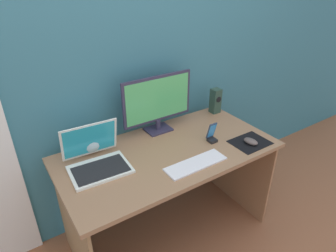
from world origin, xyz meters
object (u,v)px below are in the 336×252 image
object	(u,v)px
fishbowl	(89,139)
keyboard_external	(196,164)
speaker_right	(215,101)
laptop	(97,159)
mouse	(251,141)
monitor	(158,102)
phone_in_dock	(212,135)

from	to	relation	value
fishbowl	keyboard_external	distance (m)	0.69
speaker_right	laptop	bearing A→B (deg)	-170.57
speaker_right	keyboard_external	bearing A→B (deg)	-139.67
laptop	speaker_right	bearing A→B (deg)	9.43
speaker_right	keyboard_external	size ratio (longest dim) A/B	0.50
speaker_right	mouse	world-z (taller)	speaker_right
monitor	phone_in_dock	bearing A→B (deg)	-55.98
mouse	monitor	bearing A→B (deg)	119.59
laptop	keyboard_external	distance (m)	0.59
keyboard_external	phone_in_dock	bearing A→B (deg)	31.42
monitor	speaker_right	size ratio (longest dim) A/B	2.66
monitor	keyboard_external	distance (m)	0.53
laptop	monitor	bearing A→B (deg)	18.24
mouse	phone_in_dock	size ratio (longest dim) A/B	0.73
laptop	fishbowl	size ratio (longest dim) A/B	2.03
keyboard_external	monitor	bearing A→B (deg)	86.35
monitor	keyboard_external	bearing A→B (deg)	-93.86
fishbowl	speaker_right	bearing A→B (deg)	-0.47
fishbowl	phone_in_dock	world-z (taller)	fishbowl
laptop	keyboard_external	bearing A→B (deg)	-31.58
monitor	phone_in_dock	world-z (taller)	monitor
fishbowl	mouse	world-z (taller)	fishbowl
speaker_right	laptop	distance (m)	1.09
speaker_right	mouse	bearing A→B (deg)	-103.81
speaker_right	monitor	bearing A→B (deg)	-179.76
keyboard_external	phone_in_dock	world-z (taller)	phone_in_dock
monitor	keyboard_external	size ratio (longest dim) A/B	1.34
phone_in_dock	keyboard_external	bearing A→B (deg)	-148.79
phone_in_dock	laptop	bearing A→B (deg)	168.53
monitor	keyboard_external	xyz separation A→B (m)	(-0.03, -0.48, -0.22)
speaker_right	laptop	size ratio (longest dim) A/B	0.56
laptop	phone_in_dock	bearing A→B (deg)	-11.47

